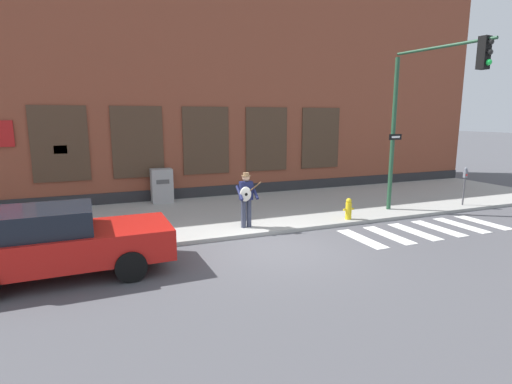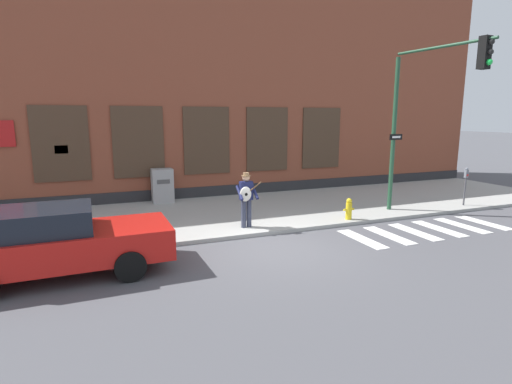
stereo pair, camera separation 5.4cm
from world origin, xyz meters
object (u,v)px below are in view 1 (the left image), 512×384
busker (246,197)px  fire_hydrant (349,209)px  utility_box (162,186)px  parking_meter (465,180)px  red_car (58,242)px  traffic_light (426,101)px

busker → fire_hydrant: (3.44, -0.33, -0.60)m
busker → utility_box: bearing=111.0°
utility_box → fire_hydrant: utility_box is taller
busker → parking_meter: (8.72, -0.16, -0.00)m
parking_meter → utility_box: bearing=155.5°
red_car → utility_box: size_ratio=3.52×
red_car → utility_box: red_car is taller
parking_meter → utility_box: 11.52m
red_car → traffic_light: traffic_light is taller
parking_meter → fire_hydrant: parking_meter is taller
busker → traffic_light: size_ratio=0.30×
red_car → traffic_light: 11.25m
traffic_light → fire_hydrant: 4.21m
traffic_light → fire_hydrant: bearing=167.1°
red_car → fire_hydrant: 8.53m
busker → fire_hydrant: 3.50m
parking_meter → traffic_light: bearing=-166.2°
busker → parking_meter: 8.72m
red_car → busker: (4.97, 1.75, 0.30)m
traffic_light → utility_box: 9.86m
parking_meter → fire_hydrant: bearing=-178.1°
busker → red_car: bearing=-160.6°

